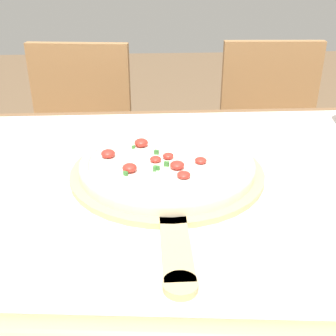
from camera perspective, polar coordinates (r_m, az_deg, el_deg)
The scene contains 6 objects.
dining_table at distance 0.85m, azimuth 3.85°, elevation -10.38°, with size 1.27×1.03×0.75m.
towel_cloth at distance 0.79m, azimuth 4.08°, elevation -4.35°, with size 1.19×0.95×0.00m.
pizza_peel at distance 0.85m, azimuth -0.05°, elevation -1.02°, with size 0.40×0.56×0.01m.
pizza at distance 0.86m, azimuth -0.15°, elevation 0.60°, with size 0.36×0.36×0.04m.
chair_left at distance 1.66m, azimuth -11.82°, elevation 2.98°, with size 0.44×0.44×0.87m.
chair_right at distance 1.71m, azimuth 13.59°, elevation 3.52°, with size 0.42×0.42×0.87m.
Camera 1 is at (-0.09, -0.67, 1.16)m, focal length 45.00 mm.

